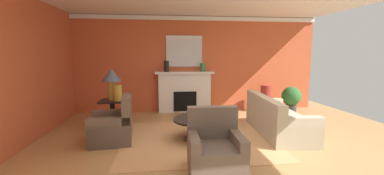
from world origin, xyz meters
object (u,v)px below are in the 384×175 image
at_px(sofa, 276,120).
at_px(vase_mantel_right, 203,67).
at_px(coffee_table, 197,124).
at_px(potted_plant, 291,98).
at_px(mantel_mirror, 184,51).
at_px(table_lamp, 111,78).
at_px(vase_tall_corner, 266,98).
at_px(armchair_facing_fireplace, 215,152).
at_px(fireplace, 185,93).
at_px(side_table, 113,112).
at_px(vase_mantel_left, 166,66).
at_px(vase_on_side_table, 118,93).
at_px(armchair_near_window, 113,128).

bearing_deg(sofa, vase_mantel_right, 119.71).
height_order(coffee_table, potted_plant, potted_plant).
distance_m(mantel_mirror, sofa, 3.48).
distance_m(table_lamp, vase_tall_corner, 4.62).
relative_size(armchair_facing_fireplace, potted_plant, 1.14).
distance_m(fireplace, armchair_facing_fireplace, 4.02).
distance_m(side_table, vase_mantel_right, 3.02).
relative_size(mantel_mirror, table_lamp, 1.48).
bearing_deg(sofa, vase_tall_corner, 72.93).
relative_size(sofa, potted_plant, 2.60).
relative_size(armchair_facing_fireplace, coffee_table, 0.95).
relative_size(table_lamp, vase_mantel_left, 2.25).
distance_m(mantel_mirror, side_table, 2.92).
xyz_separation_m(sofa, vase_mantel_left, (-2.42, 2.31, 1.12)).
bearing_deg(coffee_table, fireplace, 90.88).
relative_size(vase_on_side_table, potted_plant, 0.45).
bearing_deg(fireplace, armchair_near_window, -123.46).
distance_m(mantel_mirror, vase_on_side_table, 2.68).
bearing_deg(vase_tall_corner, armchair_near_window, -151.88).
xyz_separation_m(fireplace, mantel_mirror, (-0.00, 0.12, 1.28)).
height_order(fireplace, side_table, fireplace).
relative_size(fireplace, vase_on_side_table, 4.84).
bearing_deg(vase_mantel_right, potted_plant, -14.79).
xyz_separation_m(mantel_mirror, armchair_facing_fireplace, (0.11, -4.13, -1.57)).
xyz_separation_m(mantel_mirror, potted_plant, (3.10, -0.84, -1.38)).
bearing_deg(potted_plant, sofa, -126.97).
relative_size(fireplace, side_table, 2.57).
distance_m(table_lamp, vase_mantel_left, 2.02).
bearing_deg(coffee_table, armchair_near_window, 178.77).
bearing_deg(side_table, coffee_table, -27.72).
relative_size(sofa, vase_mantel_right, 8.36).
xyz_separation_m(vase_on_side_table, vase_mantel_left, (1.17, 1.64, 0.53)).
relative_size(sofa, table_lamp, 2.88).
bearing_deg(vase_mantel_right, vase_tall_corner, -7.30).
relative_size(fireplace, table_lamp, 2.40).
distance_m(sofa, table_lamp, 3.93).
distance_m(mantel_mirror, armchair_near_window, 3.50).
bearing_deg(armchair_facing_fireplace, vase_tall_corner, 57.14).
xyz_separation_m(armchair_near_window, vase_mantel_right, (2.22, 2.48, 1.07)).
xyz_separation_m(coffee_table, potted_plant, (3.06, 1.84, 0.16)).
distance_m(fireplace, vase_mantel_right, 0.96).
height_order(armchair_near_window, potted_plant, armchair_near_window).
height_order(fireplace, coffee_table, fireplace).
bearing_deg(sofa, armchair_near_window, -177.26).
height_order(coffee_table, vase_mantel_right, vase_mantel_right).
distance_m(vase_tall_corner, vase_mantel_right, 2.19).
height_order(side_table, potted_plant, potted_plant).
bearing_deg(potted_plant, table_lamp, -170.37).
bearing_deg(mantel_mirror, armchair_facing_fireplace, -88.52).
bearing_deg(vase_mantel_left, table_lamp, -130.95).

